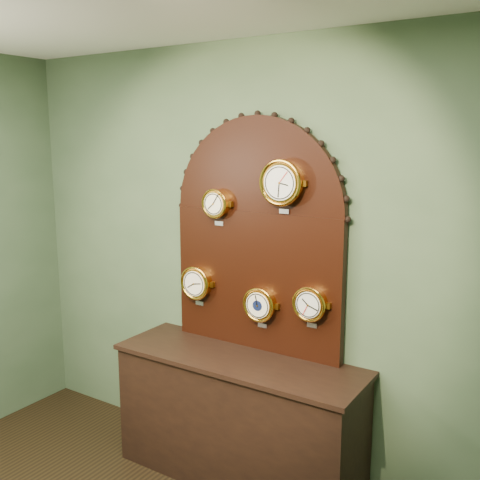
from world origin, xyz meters
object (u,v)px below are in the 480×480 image
Objects in this scene: roman_clock at (216,204)px; hygrometer at (197,283)px; display_board at (257,228)px; shop_counter at (238,420)px; tide_clock at (310,304)px; barometer at (260,304)px; arabic_clock at (282,183)px.

roman_clock is 0.58m from hygrometer.
display_board is 0.31m from roman_clock.
hygrometer is (-0.44, 0.15, 0.82)m from shop_counter.
tide_clock is (0.42, -0.07, -0.41)m from display_board.
shop_counter is 1.05× the size of display_board.
hygrometer reaches higher than tide_clock.
shop_counter is at bearing -29.82° from roman_clock.
tide_clock is at bearing -9.08° from display_board.
hygrometer is 0.51m from barometer.
display_board is 0.49m from barometer.
barometer is 0.36m from tide_clock.
hygrometer is 1.03× the size of barometer.
shop_counter is 0.77m from barometer.
shop_counter is 0.94m from hygrometer.
shop_counter is 5.77× the size of barometer.
arabic_clock is (0.21, 0.15, 1.53)m from shop_counter.
hygrometer is at bearing -179.64° from roman_clock.
shop_counter is 1.55m from arabic_clock.
tide_clock is (0.42, 0.15, 0.81)m from shop_counter.
tide_clock is (0.68, -0.00, -0.56)m from roman_clock.
roman_clock is at bearing 179.74° from arabic_clock.
arabic_clock is 0.79m from barometer.
roman_clock reaches higher than hygrometer.
roman_clock is 0.89× the size of barometer.
hygrometer is at bearing 179.90° from arabic_clock.
roman_clock is (-0.27, -0.07, 0.15)m from display_board.
tide_clock reaches higher than shop_counter.
tide_clock reaches higher than barometer.
hygrometer is 1.06× the size of tide_clock.
display_board is at bearing 170.92° from tide_clock.
arabic_clock is at bearing -0.47° from barometer.
roman_clock is at bearing 179.83° from barometer.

